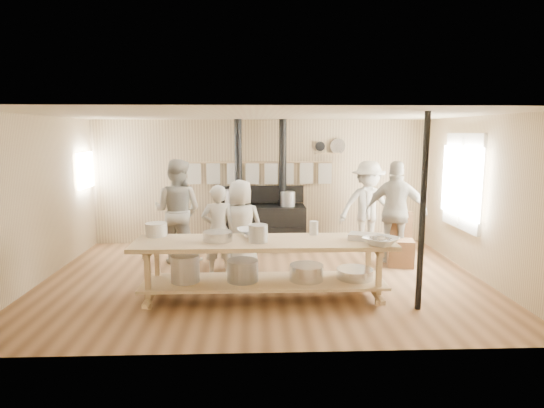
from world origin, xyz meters
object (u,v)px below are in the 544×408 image
cook_center (241,226)px  roasting_pan (364,237)px  prep_table (263,263)px  chair (400,250)px  cook_left (178,211)px  cook_far_left (218,230)px  stove (261,222)px  cook_by_window (368,207)px  cook_right (396,212)px

cook_center → roasting_pan: (1.76, -1.32, 0.11)m
roasting_pan → prep_table: bearing=179.2°
chair → prep_table: bearing=-135.8°
cook_left → roasting_pan: 3.51m
cook_far_left → stove: bearing=-114.8°
stove → cook_left: (-1.51, -1.08, 0.42)m
prep_table → cook_by_window: (2.11, 2.55, 0.38)m
stove → prep_table: 3.02m
cook_center → cook_right: 2.82m
chair → cook_far_left: bearing=-160.4°
cook_left → chair: cook_left is taller
cook_right → roasting_pan: size_ratio=4.61×
cook_far_left → cook_left: cook_left is taller
cook_center → cook_by_window: cook_by_window is taller
cook_far_left → roasting_pan: 2.41m
cook_far_left → cook_center: cook_center is taller
prep_table → roasting_pan: roasting_pan is taller
stove → prep_table: (-0.00, -3.02, -0.00)m
cook_right → stove: bearing=-10.0°
cook_center → cook_by_window: bearing=-167.5°
cook_left → cook_by_window: (3.61, 0.61, -0.04)m
cook_center → prep_table: bearing=90.8°
cook_by_window → chair: bearing=-74.2°
stove → roasting_pan: (1.40, -3.04, 0.37)m
prep_table → roasting_pan: bearing=-0.8°
stove → prep_table: stove is taller
prep_table → cook_left: bearing=127.8°
prep_table → cook_right: 3.03m
prep_table → cook_far_left: 1.36m
cook_center → roasting_pan: bearing=128.7°
stove → cook_right: bearing=-27.1°
roasting_pan → stove: bearing=114.8°
cook_center → chair: 2.87m
stove → cook_center: 1.77m
cook_far_left → cook_by_window: (2.82, 1.42, 0.14)m
stove → prep_table: bearing=-90.0°
cook_far_left → cook_left: (-0.79, 0.81, 0.18)m
cook_center → cook_left: bearing=-43.4°
cook_far_left → chair: cook_far_left is taller
chair → roasting_pan: bearing=-111.9°
cook_left → roasting_pan: (2.91, -1.96, -0.04)m
stove → roasting_pan: size_ratio=6.50×
cook_right → roasting_pan: 2.07m
cook_far_left → chair: size_ratio=1.60×
prep_table → cook_far_left: cook_far_left is taller
cook_by_window → chair: (0.35, -0.98, -0.62)m
cook_left → cook_center: 1.33m
cook_far_left → roasting_pan: (2.12, -1.15, 0.14)m
cook_right → cook_by_window: (-0.32, 0.77, -0.03)m
stove → cook_by_window: bearing=-12.5°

